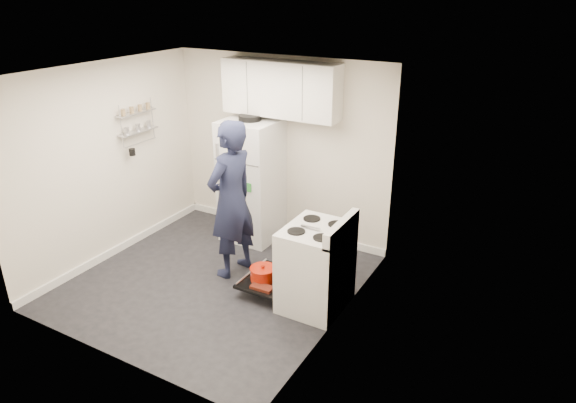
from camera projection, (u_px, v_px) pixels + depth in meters
The scene contains 7 objects.
room at pixel (209, 187), 5.80m from camera, with size 3.21×3.21×2.51m.
electric_range at pixel (315, 268), 5.61m from camera, with size 0.66×0.76×1.10m.
open_oven_door at pixel (267, 276), 5.97m from camera, with size 0.55×0.70×0.23m.
refrigerator at pixel (252, 180), 7.03m from camera, with size 0.72×0.74×1.76m.
upper_cabinets at pixel (281, 89), 6.52m from camera, with size 1.60×0.33×0.70m, color silver.
wall_shelf_rack at pixel (137, 122), 6.66m from camera, with size 0.14×0.60×0.61m.
person at pixel (231, 200), 6.08m from camera, with size 0.71×0.46×1.94m, color #181C35.
Camera 1 is at (3.39, -4.25, 3.32)m, focal length 32.00 mm.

